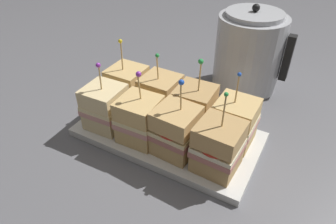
# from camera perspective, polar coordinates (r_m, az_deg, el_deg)

# --- Properties ---
(ground_plane) EXTENTS (6.00, 6.00, 0.00)m
(ground_plane) POSITION_cam_1_polar(r_m,az_deg,el_deg) (0.71, 0.00, -4.79)
(ground_plane) COLOR slate
(serving_platter) EXTENTS (0.42, 0.22, 0.02)m
(serving_platter) POSITION_cam_1_polar(r_m,az_deg,el_deg) (0.71, 0.00, -4.24)
(serving_platter) COLOR silver
(serving_platter) RESTS_ON ground_plane
(sandwich_front_far_left) EXTENTS (0.09, 0.09, 0.17)m
(sandwich_front_far_left) POSITION_cam_1_polar(r_m,az_deg,el_deg) (0.71, -11.87, 0.96)
(sandwich_front_far_left) COLOR beige
(sandwich_front_far_left) RESTS_ON serving_platter
(sandwich_front_center_left) EXTENTS (0.09, 0.09, 0.17)m
(sandwich_front_center_left) POSITION_cam_1_polar(r_m,az_deg,el_deg) (0.66, -5.43, -1.40)
(sandwich_front_center_left) COLOR tan
(sandwich_front_center_left) RESTS_ON serving_platter
(sandwich_front_center_right) EXTENTS (0.09, 0.09, 0.17)m
(sandwich_front_center_right) POSITION_cam_1_polar(r_m,az_deg,el_deg) (0.62, 1.53, -3.61)
(sandwich_front_center_right) COLOR tan
(sandwich_front_center_right) RESTS_ON serving_platter
(sandwich_front_far_right) EXTENTS (0.09, 0.09, 0.18)m
(sandwich_front_far_right) POSITION_cam_1_polar(r_m,az_deg,el_deg) (0.59, 9.51, -6.57)
(sandwich_front_far_right) COLOR tan
(sandwich_front_far_right) RESTS_ON serving_platter
(sandwich_back_far_left) EXTENTS (0.09, 0.09, 0.18)m
(sandwich_back_far_left) POSITION_cam_1_polar(r_m,az_deg,el_deg) (0.76, -7.69, 4.62)
(sandwich_back_far_left) COLOR tan
(sandwich_back_far_left) RESTS_ON serving_platter
(sandwich_back_center_left) EXTENTS (0.09, 0.09, 0.17)m
(sandwich_back_center_left) POSITION_cam_1_polar(r_m,az_deg,el_deg) (0.72, -1.44, 2.85)
(sandwich_back_center_left) COLOR tan
(sandwich_back_center_left) RESTS_ON serving_platter
(sandwich_back_center_right) EXTENTS (0.09, 0.09, 0.18)m
(sandwich_back_center_right) POSITION_cam_1_polar(r_m,az_deg,el_deg) (0.68, 5.05, 0.63)
(sandwich_back_center_right) COLOR tan
(sandwich_back_center_right) RESTS_ON serving_platter
(sandwich_back_far_right) EXTENTS (0.09, 0.09, 0.17)m
(sandwich_back_far_right) POSITION_cam_1_polar(r_m,az_deg,el_deg) (0.66, 12.62, -1.88)
(sandwich_back_far_right) COLOR tan
(sandwich_back_far_right) RESTS_ON serving_platter
(kettle_steel) EXTENTS (0.21, 0.18, 0.24)m
(kettle_steel) POSITION_cam_1_polar(r_m,az_deg,el_deg) (0.88, 15.12, 10.99)
(kettle_steel) COLOR #B7BABF
(kettle_steel) RESTS_ON ground_plane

